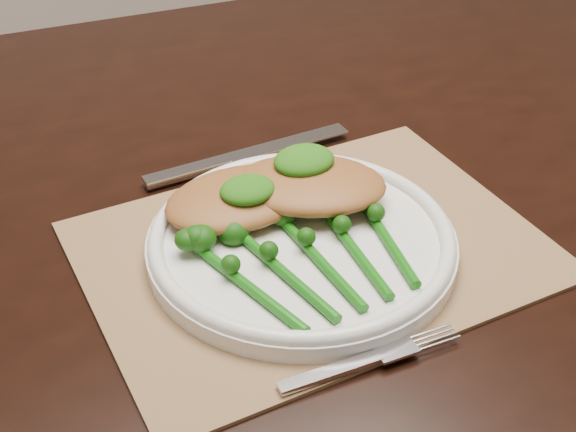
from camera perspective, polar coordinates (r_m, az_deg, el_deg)
name	(u,v)px	position (r m, az deg, el deg)	size (l,w,h in m)	color
dining_table	(315,386)	(1.11, 1.90, -12.02)	(1.65, 0.99, 0.75)	black
placemat	(313,250)	(0.72, 1.79, -2.42)	(0.40, 0.29, 0.00)	olive
dinner_plate	(302,241)	(0.71, 0.97, -1.76)	(0.27, 0.27, 0.02)	white
knife	(229,160)	(0.84, -4.18, 4.02)	(0.23, 0.03, 0.01)	silver
fork	(382,355)	(0.62, 6.71, -9.79)	(0.15, 0.02, 0.00)	silver
chicken_fillet_left	(239,198)	(0.73, -3.52, 1.28)	(0.14, 0.10, 0.03)	#9E612D
chicken_fillet_right	(309,185)	(0.74, 1.52, 2.25)	(0.14, 0.10, 0.03)	#9E612D
pesto_dollop_left	(247,190)	(0.71, -2.90, 1.87)	(0.05, 0.04, 0.02)	#184F0B
pesto_dollop_right	(304,160)	(0.74, 1.14, 3.97)	(0.06, 0.05, 0.02)	#184F0B
broccolini_bundle	(319,259)	(0.67, 2.19, -3.09)	(0.17, 0.19, 0.04)	#0F5A0B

